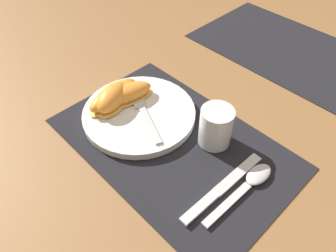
% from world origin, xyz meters
% --- Properties ---
extents(ground_plane, '(3.00, 3.00, 0.00)m').
position_xyz_m(ground_plane, '(0.00, 0.00, 0.00)').
color(ground_plane, olive).
extents(placemat, '(0.47, 0.30, 0.00)m').
position_xyz_m(placemat, '(0.00, 0.00, 0.00)').
color(placemat, black).
rests_on(placemat, ground_plane).
extents(placemat_far, '(0.47, 0.30, 0.00)m').
position_xyz_m(placemat_far, '(-0.03, 0.46, 0.00)').
color(placemat_far, black).
rests_on(placemat_far, ground_plane).
extents(plate, '(0.24, 0.24, 0.02)m').
position_xyz_m(plate, '(-0.10, -0.00, 0.01)').
color(plate, white).
rests_on(plate, placemat).
extents(juice_glass, '(0.06, 0.06, 0.08)m').
position_xyz_m(juice_glass, '(0.05, 0.06, 0.04)').
color(juice_glass, silver).
rests_on(juice_glass, placemat).
extents(knife, '(0.02, 0.20, 0.01)m').
position_xyz_m(knife, '(0.14, -0.02, 0.01)').
color(knife, silver).
rests_on(knife, placemat).
extents(spoon, '(0.03, 0.18, 0.01)m').
position_xyz_m(spoon, '(0.17, 0.03, 0.01)').
color(spoon, silver).
rests_on(spoon, placemat).
extents(fork, '(0.17, 0.09, 0.00)m').
position_xyz_m(fork, '(-0.10, 0.01, 0.02)').
color(fork, silver).
rests_on(fork, plate).
extents(citrus_wedge_0, '(0.09, 0.14, 0.04)m').
position_xyz_m(citrus_wedge_0, '(-0.15, 0.00, 0.04)').
color(citrus_wedge_0, '#F7C656').
rests_on(citrus_wedge_0, plate).
extents(citrus_wedge_1, '(0.07, 0.14, 0.04)m').
position_xyz_m(citrus_wedge_1, '(-0.16, -0.02, 0.04)').
color(citrus_wedge_1, '#F7C656').
rests_on(citrus_wedge_1, plate).
extents(citrus_wedge_2, '(0.09, 0.11, 0.04)m').
position_xyz_m(citrus_wedge_2, '(-0.16, -0.03, 0.04)').
color(citrus_wedge_2, '#F7C656').
rests_on(citrus_wedge_2, plate).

